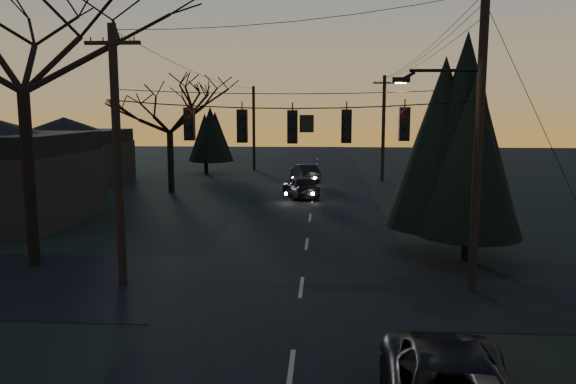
# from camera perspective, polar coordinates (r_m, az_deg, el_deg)

# --- Properties ---
(main_road) EXTENTS (8.00, 120.00, 0.02)m
(main_road) POSITION_cam_1_polar(r_m,az_deg,el_deg) (28.42, 2.16, -3.40)
(main_road) COLOR black
(main_road) RESTS_ON ground
(cross_road) EXTENTS (60.00, 7.00, 0.02)m
(cross_road) POSITION_cam_1_polar(r_m,az_deg,el_deg) (18.75, 1.36, -9.66)
(cross_road) COLOR black
(cross_road) RESTS_ON ground
(utility_pole_right) EXTENTS (5.00, 0.30, 10.00)m
(utility_pole_right) POSITION_cam_1_polar(r_m,az_deg,el_deg) (19.35, 18.10, -9.53)
(utility_pole_right) COLOR black
(utility_pole_right) RESTS_ON ground
(utility_pole_left) EXTENTS (1.80, 0.30, 8.50)m
(utility_pole_left) POSITION_cam_1_polar(r_m,az_deg,el_deg) (19.89, -16.40, -8.96)
(utility_pole_left) COLOR black
(utility_pole_left) RESTS_ON ground
(utility_pole_far_r) EXTENTS (1.80, 0.30, 8.50)m
(utility_pole_far_r) POSITION_cam_1_polar(r_m,az_deg,el_deg) (46.43, 9.53, 1.09)
(utility_pole_far_r) COLOR black
(utility_pole_far_r) RESTS_ON ground
(utility_pole_far_l) EXTENTS (0.30, 0.30, 8.00)m
(utility_pole_far_l) POSITION_cam_1_polar(r_m,az_deg,el_deg) (54.54, -3.46, 2.26)
(utility_pole_far_l) COLOR black
(utility_pole_far_l) RESTS_ON ground
(span_signal_assembly) EXTENTS (11.50, 0.44, 1.49)m
(span_signal_assembly) POSITION_cam_1_polar(r_m,az_deg,el_deg) (17.84, 0.65, 6.81)
(span_signal_assembly) COLOR black
(span_signal_assembly) RESTS_ON ground
(bare_tree_left) EXTENTS (9.92, 9.92, 12.84)m
(bare_tree_left) POSITION_cam_1_polar(r_m,az_deg,el_deg) (22.83, -25.73, 15.54)
(bare_tree_left) COLOR black
(bare_tree_left) RESTS_ON ground
(evergreen_right) EXTENTS (4.49, 4.49, 7.62)m
(evergreen_right) POSITION_cam_1_polar(r_m,az_deg,el_deg) (22.40, 18.05, 4.37)
(evergreen_right) COLOR black
(evergreen_right) RESTS_ON ground
(bare_tree_dist) EXTENTS (6.43, 6.43, 8.43)m
(bare_tree_dist) POSITION_cam_1_polar(r_m,az_deg,el_deg) (40.06, -11.98, 8.32)
(bare_tree_dist) COLOR black
(bare_tree_dist) RESTS_ON ground
(evergreen_dist) EXTENTS (3.98, 3.98, 5.39)m
(evergreen_dist) POSITION_cam_1_polar(r_m,az_deg,el_deg) (51.53, -8.38, 5.49)
(evergreen_dist) COLOR black
(evergreen_dist) RESTS_ON ground
(house_left_far) EXTENTS (9.00, 7.00, 5.20)m
(house_left_far) POSITION_cam_1_polar(r_m,az_deg,el_deg) (48.56, -21.67, 4.01)
(house_left_far) COLOR black
(house_left_far) RESTS_ON ground
(sedan_oncoming_a) EXTENTS (2.91, 4.67, 1.48)m
(sedan_oncoming_a) POSITION_cam_1_polar(r_m,az_deg,el_deg) (37.24, 1.29, 0.56)
(sedan_oncoming_a) COLOR black
(sedan_oncoming_a) RESTS_ON ground
(sedan_oncoming_b) EXTENTS (2.67, 4.54, 1.42)m
(sedan_oncoming_b) POSITION_cam_1_polar(r_m,az_deg,el_deg) (45.51, 1.72, 1.95)
(sedan_oncoming_b) COLOR black
(sedan_oncoming_b) RESTS_ON ground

